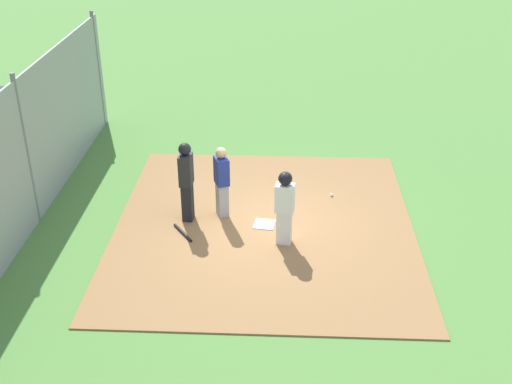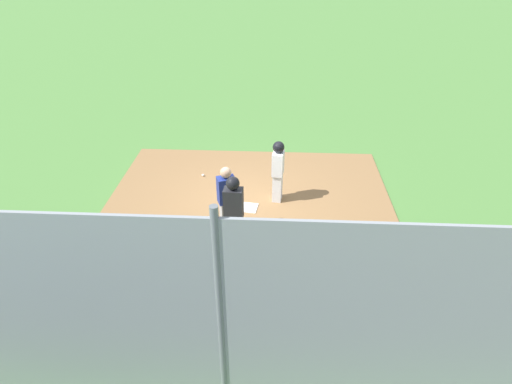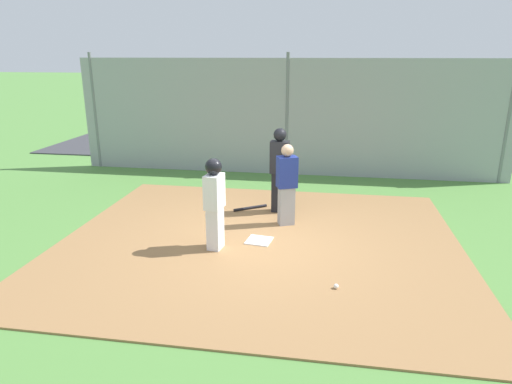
% 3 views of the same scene
% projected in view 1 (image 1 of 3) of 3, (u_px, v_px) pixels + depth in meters
% --- Properties ---
extents(ground_plane, '(140.00, 140.00, 0.00)m').
position_uv_depth(ground_plane, '(264.00, 226.00, 13.94)').
color(ground_plane, '#51843D').
extents(dirt_infield, '(7.20, 6.40, 0.03)m').
position_uv_depth(dirt_infield, '(264.00, 225.00, 13.93)').
color(dirt_infield, olive).
rests_on(dirt_infield, ground_plane).
extents(home_plate, '(0.50, 0.50, 0.02)m').
position_uv_depth(home_plate, '(264.00, 224.00, 13.92)').
color(home_plate, white).
rests_on(home_plate, dirt_infield).
extents(catcher, '(0.45, 0.38, 1.63)m').
position_uv_depth(catcher, '(222.00, 181.00, 13.92)').
color(catcher, '#9E9EA3').
rests_on(catcher, dirt_infield).
extents(umpire, '(0.40, 0.28, 1.81)m').
position_uv_depth(umpire, '(186.00, 180.00, 13.70)').
color(umpire, black).
rests_on(umpire, dirt_infield).
extents(runner, '(0.31, 0.41, 1.62)m').
position_uv_depth(runner, '(285.00, 204.00, 12.86)').
color(runner, silver).
rests_on(runner, dirt_infield).
extents(baseball_bat, '(0.68, 0.49, 0.06)m').
position_uv_depth(baseball_bat, '(183.00, 233.00, 13.57)').
color(baseball_bat, black).
rests_on(baseball_bat, dirt_infield).
extents(baseball, '(0.07, 0.07, 0.07)m').
position_uv_depth(baseball, '(332.00, 195.00, 15.06)').
color(baseball, white).
rests_on(baseball, dirt_infield).
extents(backstop_fence, '(12.00, 0.10, 3.35)m').
position_uv_depth(backstop_fence, '(27.00, 154.00, 13.39)').
color(backstop_fence, '#93999E').
rests_on(backstop_fence, ground_plane).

